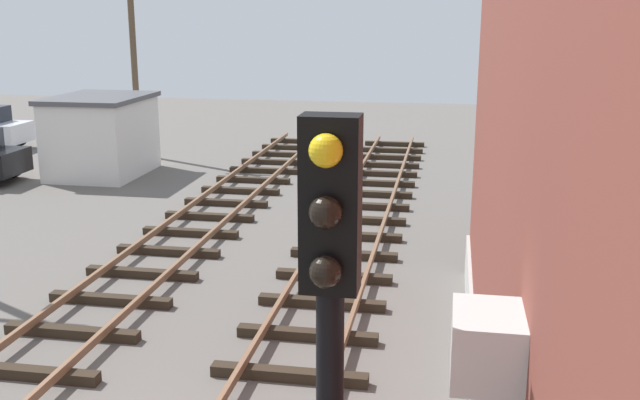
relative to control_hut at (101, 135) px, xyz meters
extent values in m
cube|color=#2D2319|center=(9.64, -13.62, -1.30)|extent=(2.50, 0.24, 0.18)
cube|color=#2D2319|center=(9.64, -12.12, -1.30)|extent=(2.50, 0.24, 0.18)
cube|color=#2D2319|center=(9.64, -10.62, -1.30)|extent=(2.50, 0.24, 0.18)
cube|color=#2D2319|center=(9.64, -9.11, -1.30)|extent=(2.50, 0.24, 0.18)
cube|color=#2D2319|center=(9.64, -7.61, -1.30)|extent=(2.50, 0.24, 0.18)
cube|color=#2D2319|center=(9.64, -6.11, -1.30)|extent=(2.50, 0.24, 0.18)
cube|color=#2D2319|center=(9.64, -4.61, -1.30)|extent=(2.50, 0.24, 0.18)
cube|color=#2D2319|center=(9.64, -3.11, -1.30)|extent=(2.50, 0.24, 0.18)
cube|color=#2D2319|center=(9.64, -1.60, -1.30)|extent=(2.50, 0.24, 0.18)
cube|color=#2D2319|center=(9.64, -0.10, -1.30)|extent=(2.50, 0.24, 0.18)
cube|color=#2D2319|center=(9.64, 1.40, -1.30)|extent=(2.50, 0.24, 0.18)
cube|color=#2D2319|center=(9.64, 2.90, -1.30)|extent=(2.50, 0.24, 0.18)
cube|color=#2D2319|center=(9.64, 4.41, -1.30)|extent=(2.50, 0.24, 0.18)
cube|color=#2D2319|center=(9.64, 5.91, -1.30)|extent=(2.50, 0.24, 0.18)
cube|color=#2D2319|center=(9.64, 7.41, -1.30)|extent=(2.50, 0.24, 0.18)
cube|color=#2D2319|center=(5.51, -14.28, -1.30)|extent=(2.50, 0.24, 0.18)
cube|color=#2D2319|center=(5.51, -12.73, -1.30)|extent=(2.50, 0.24, 0.18)
cube|color=#2D2319|center=(5.51, -11.19, -1.30)|extent=(2.50, 0.24, 0.18)
cube|color=#2D2319|center=(5.51, -9.64, -1.30)|extent=(2.50, 0.24, 0.18)
cube|color=#2D2319|center=(5.51, -8.09, -1.30)|extent=(2.50, 0.24, 0.18)
cube|color=#2D2319|center=(5.51, -6.54, -1.30)|extent=(2.50, 0.24, 0.18)
cube|color=#2D2319|center=(5.51, -4.99, -1.30)|extent=(2.50, 0.24, 0.18)
cube|color=#2D2319|center=(5.51, -3.45, -1.30)|extent=(2.50, 0.24, 0.18)
cube|color=#2D2319|center=(5.51, -1.90, -1.30)|extent=(2.50, 0.24, 0.18)
cube|color=#2D2319|center=(5.51, -0.35, -1.30)|extent=(2.50, 0.24, 0.18)
cube|color=#2D2319|center=(5.51, 1.20, -1.30)|extent=(2.50, 0.24, 0.18)
cube|color=#2D2319|center=(5.51, 2.74, -1.30)|extent=(2.50, 0.24, 0.18)
cube|color=#2D2319|center=(5.51, 4.29, -1.30)|extent=(2.50, 0.24, 0.18)
cube|color=#2D2319|center=(5.51, 5.84, -1.30)|extent=(2.50, 0.24, 0.18)
cube|color=#2D2319|center=(5.51, 7.39, -1.30)|extent=(2.50, 0.24, 0.18)
cube|color=black|center=(11.27, -19.71, 3.10)|extent=(0.36, 0.24, 1.10)
sphere|color=yellow|center=(11.27, -19.89, 3.47)|extent=(0.20, 0.20, 0.20)
sphere|color=black|center=(11.27, -19.89, 3.10)|extent=(0.20, 0.20, 0.20)
sphere|color=black|center=(11.27, -19.89, 2.74)|extent=(0.20, 0.20, 0.20)
cube|color=silver|center=(12.25, -19.63, 2.22)|extent=(0.44, 0.60, 0.44)
cube|color=silver|center=(0.01, 0.00, -0.09)|extent=(2.80, 3.60, 2.60)
cube|color=#4C4C51|center=(0.01, 0.00, 1.29)|extent=(3.00, 3.80, 0.16)
cube|color=brown|center=(-1.41, 0.00, -0.39)|extent=(0.06, 0.90, 2.00)
cylinder|color=black|center=(-2.87, -1.00, -1.07)|extent=(0.64, 0.24, 0.64)
cylinder|color=black|center=(-6.06, 4.61, -1.07)|extent=(0.64, 0.24, 0.64)
cylinder|color=brown|center=(-0.20, 3.58, 2.53)|extent=(0.24, 0.24, 7.83)
camera|label=1|loc=(11.97, -24.05, 4.25)|focal=42.05mm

